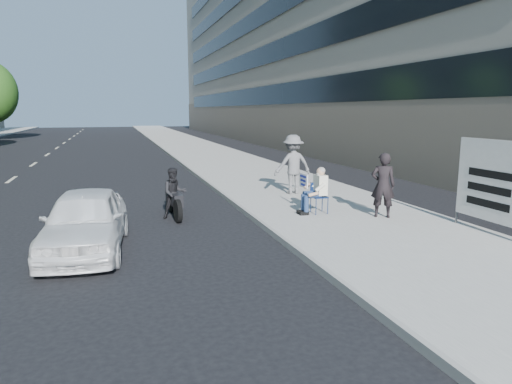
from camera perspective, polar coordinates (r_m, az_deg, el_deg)
name	(u,v)px	position (r m, az deg, el deg)	size (l,w,h in m)	color
ground	(236,268)	(8.96, -2.52, -9.46)	(160.00, 160.00, 0.00)	black
near_sidewalk	(216,157)	(28.97, -5.06, 4.34)	(5.00, 120.00, 0.15)	gray
near_building	(324,33)	(45.04, 8.47, 19.01)	(14.00, 70.00, 20.00)	gray
seated_protester	(316,188)	(12.84, 7.45, 0.51)	(0.83, 1.12, 1.31)	navy
jogger	(293,164)	(15.80, 4.62, 3.46)	(1.31, 0.76, 2.03)	slate
pedestrian_woman	(383,185)	(12.73, 15.59, 0.83)	(0.64, 0.42, 1.75)	black
protest_banner	(508,184)	(11.56, 28.96, 0.90)	(0.08, 3.06, 2.20)	#4C4C4C
white_sedan_near	(85,221)	(10.45, -20.55, -3.39)	(1.60, 3.97, 1.35)	white
motorcycle	(174,196)	(13.06, -10.16, -0.45)	(0.74, 2.05, 1.42)	black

